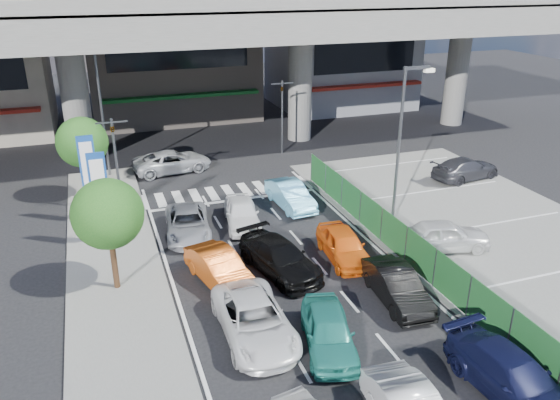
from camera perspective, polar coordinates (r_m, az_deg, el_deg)
name	(u,v)px	position (r m, az deg, el deg)	size (l,w,h in m)	color
ground	(312,309)	(21.56, 3.37, -11.34)	(120.00, 120.00, 0.00)	black
parking_lot	(508,243)	(28.46, 22.71, -4.18)	(12.00, 28.00, 0.06)	slate
sidewalk_left	(118,288)	(23.68, -16.60, -8.79)	(4.00, 30.00, 0.12)	slate
fence_run	(419,255)	(24.10, 14.28, -5.63)	(0.16, 22.00, 1.80)	#205E2A
expressway	(191,25)	(39.19, -9.30, 17.63)	(64.00, 14.00, 10.75)	#61615D
building_center	(168,29)	(50.09, -11.65, 17.06)	(14.00, 10.90, 15.00)	gray
building_east	(341,41)	(53.94, 6.39, 16.14)	(12.00, 10.90, 12.00)	gray
traffic_light_left	(114,142)	(29.56, -16.96, 5.78)	(1.60, 1.24, 5.20)	#595B60
traffic_light_right	(282,99)	(38.44, 0.22, 10.53)	(1.60, 1.24, 5.20)	#595B60
street_lamp_right	(403,133)	(27.54, 12.74, 6.81)	(1.65, 0.22, 8.00)	#595B60
street_lamp_left	(104,102)	(35.18, -17.94, 9.68)	(1.65, 0.22, 8.00)	#595B60
signboard_near	(99,187)	(26.01, -18.38, 1.28)	(0.80, 0.14, 4.70)	#595B60
signboard_far	(88,167)	(28.85, -19.40, 3.23)	(0.80, 0.14, 4.70)	#595B60
tree_near	(108,214)	(22.18, -17.55, -1.43)	(2.80, 2.80, 4.80)	#382314
tree_far	(82,142)	(32.11, -19.98, 5.68)	(2.80, 2.80, 4.80)	#382314
minivan_navy_back	(513,377)	(18.81, 23.13, -16.65)	(1.93, 4.76, 1.38)	#101334
sedan_white_mid_left	(254,320)	(19.77, -2.68, -12.41)	(2.29, 4.96, 1.38)	white
taxi_teal_mid	(328,331)	(19.32, 5.09, -13.46)	(1.62, 4.03, 1.37)	teal
hatch_black_mid_right	(397,286)	(22.14, 12.10, -8.80)	(1.43, 4.09, 1.35)	black
taxi_orange_left	(220,268)	(22.96, -6.31, -7.12)	(1.46, 4.19, 1.38)	#C65215
sedan_black_mid	(280,258)	(23.63, -0.04, -6.03)	(1.93, 4.76, 1.38)	black
taxi_orange_right	(344,245)	(24.81, 6.67, -4.72)	(1.63, 4.05, 1.38)	orange
wagon_silver_front_left	(188,223)	(27.25, -9.62, -2.41)	(2.09, 4.53, 1.26)	#A4A6AD
sedan_white_front_mid	(242,213)	(27.95, -4.01, -1.33)	(1.63, 4.05, 1.38)	white
kei_truck_front_right	(290,195)	(30.09, 1.08, 0.52)	(1.46, 4.19, 1.38)	#68C3ED
crossing_wagon_silver	(172,162)	(36.15, -11.19, 3.96)	(2.30, 5.00, 1.39)	#B2B5BB
parked_sedan_white	(444,235)	(26.51, 16.81, -3.53)	(1.68, 4.16, 1.42)	silver
parked_sedan_dgrey	(466,169)	(35.97, 18.83, 3.13)	(1.89, 4.65, 1.35)	#313137
traffic_cone	(388,232)	(26.88, 11.18, -3.34)	(0.40, 0.40, 0.77)	#F4440D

